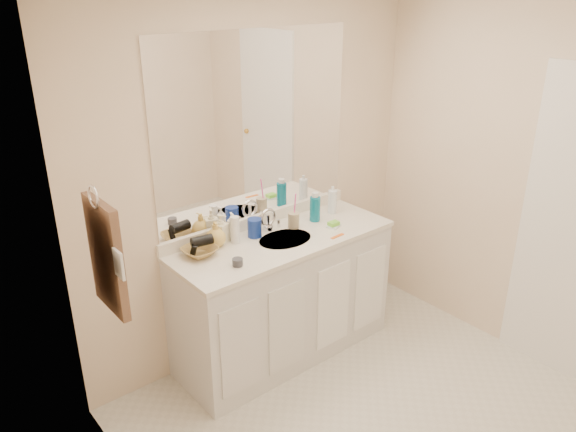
# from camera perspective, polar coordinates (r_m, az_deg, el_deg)

# --- Properties ---
(wall_back) EXTENTS (2.60, 0.02, 2.40)m
(wall_back) POSITION_cam_1_polar(r_m,az_deg,el_deg) (3.72, -3.19, 3.64)
(wall_back) COLOR #F5DDC0
(wall_back) RESTS_ON floor
(wall_left) EXTENTS (0.02, 2.60, 2.40)m
(wall_left) POSITION_cam_1_polar(r_m,az_deg,el_deg) (2.11, -10.75, -13.12)
(wall_left) COLOR #F5DDC0
(wall_left) RESTS_ON floor
(wall_right) EXTENTS (0.02, 2.60, 2.40)m
(wall_right) POSITION_cam_1_polar(r_m,az_deg,el_deg) (3.90, 24.62, 2.45)
(wall_right) COLOR #F5DDC0
(wall_right) RESTS_ON floor
(vanity_cabinet) EXTENTS (1.50, 0.55, 0.85)m
(vanity_cabinet) POSITION_cam_1_polar(r_m,az_deg,el_deg) (3.85, -0.48, -8.35)
(vanity_cabinet) COLOR silver
(vanity_cabinet) RESTS_ON floor
(countertop) EXTENTS (1.52, 0.57, 0.03)m
(countertop) POSITION_cam_1_polar(r_m,az_deg,el_deg) (3.65, -0.50, -2.44)
(countertop) COLOR white
(countertop) RESTS_ON vanity_cabinet
(backsplash) EXTENTS (1.52, 0.03, 0.08)m
(backsplash) POSITION_cam_1_polar(r_m,az_deg,el_deg) (3.81, -2.96, -0.39)
(backsplash) COLOR white
(backsplash) RESTS_ON countertop
(sink_basin) EXTENTS (0.37, 0.37, 0.02)m
(sink_basin) POSITION_cam_1_polar(r_m,az_deg,el_deg) (3.63, -0.30, -2.50)
(sink_basin) COLOR beige
(sink_basin) RESTS_ON countertop
(faucet) EXTENTS (0.02, 0.02, 0.11)m
(faucet) POSITION_cam_1_polar(r_m,az_deg,el_deg) (3.73, -2.05, -0.65)
(faucet) COLOR silver
(faucet) RESTS_ON countertop
(mirror) EXTENTS (1.48, 0.01, 1.20)m
(mirror) POSITION_cam_1_polar(r_m,az_deg,el_deg) (3.61, -3.26, 9.01)
(mirror) COLOR white
(mirror) RESTS_ON wall_back
(blue_mug) EXTENTS (0.11, 0.11, 0.12)m
(blue_mug) POSITION_cam_1_polar(r_m,az_deg,el_deg) (3.64, -3.42, -1.20)
(blue_mug) COLOR navy
(blue_mug) RESTS_ON countertop
(tan_cup) EXTENTS (0.09, 0.09, 0.11)m
(tan_cup) POSITION_cam_1_polar(r_m,az_deg,el_deg) (3.77, 0.57, -0.43)
(tan_cup) COLOR tan
(tan_cup) RESTS_ON countertop
(toothbrush) EXTENTS (0.02, 0.04, 0.19)m
(toothbrush) POSITION_cam_1_polar(r_m,az_deg,el_deg) (3.74, 0.70, 0.98)
(toothbrush) COLOR #FF43B1
(toothbrush) RESTS_ON tan_cup
(mouthwash_bottle) EXTENTS (0.08, 0.08, 0.17)m
(mouthwash_bottle) POSITION_cam_1_polar(r_m,az_deg,el_deg) (3.87, 2.76, 0.72)
(mouthwash_bottle) COLOR #0B6A87
(mouthwash_bottle) RESTS_ON countertop
(clear_pump_bottle) EXTENTS (0.07, 0.07, 0.17)m
(clear_pump_bottle) POSITION_cam_1_polar(r_m,az_deg,el_deg) (4.01, 4.53, 1.46)
(clear_pump_bottle) COLOR white
(clear_pump_bottle) RESTS_ON countertop
(soap_dish) EXTENTS (0.11, 0.10, 0.01)m
(soap_dish) POSITION_cam_1_polar(r_m,az_deg,el_deg) (3.81, 4.65, -1.02)
(soap_dish) COLOR white
(soap_dish) RESTS_ON countertop
(green_soap) EXTENTS (0.07, 0.05, 0.03)m
(green_soap) POSITION_cam_1_polar(r_m,az_deg,el_deg) (3.80, 4.66, -0.76)
(green_soap) COLOR #77DA35
(green_soap) RESTS_ON soap_dish
(orange_comb) EXTENTS (0.11, 0.03, 0.00)m
(orange_comb) POSITION_cam_1_polar(r_m,az_deg,el_deg) (3.67, 5.04, -2.05)
(orange_comb) COLOR orange
(orange_comb) RESTS_ON countertop
(dark_jar) EXTENTS (0.08, 0.08, 0.04)m
(dark_jar) POSITION_cam_1_polar(r_m,az_deg,el_deg) (3.30, -5.14, -4.70)
(dark_jar) COLOR #393941
(dark_jar) RESTS_ON countertop
(extra_white_bottle) EXTENTS (0.06, 0.06, 0.18)m
(extra_white_bottle) POSITION_cam_1_polar(r_m,az_deg,el_deg) (3.55, -5.40, -1.40)
(extra_white_bottle) COLOR white
(extra_white_bottle) RESTS_ON countertop
(soap_bottle_white) EXTENTS (0.08, 0.08, 0.18)m
(soap_bottle_white) POSITION_cam_1_polar(r_m,az_deg,el_deg) (3.61, -5.72, -1.00)
(soap_bottle_white) COLOR white
(soap_bottle_white) RESTS_ON countertop
(soap_bottle_cream) EXTENTS (0.11, 0.11, 0.19)m
(soap_bottle_cream) POSITION_cam_1_polar(r_m,az_deg,el_deg) (3.57, -6.84, -1.24)
(soap_bottle_cream) COLOR #FFF6CF
(soap_bottle_cream) RESTS_ON countertop
(soap_bottle_yellow) EXTENTS (0.16, 0.16, 0.16)m
(soap_bottle_yellow) POSITION_cam_1_polar(r_m,az_deg,el_deg) (3.53, -7.36, -1.84)
(soap_bottle_yellow) COLOR #E8C05A
(soap_bottle_yellow) RESTS_ON countertop
(wicker_basket) EXTENTS (0.24, 0.24, 0.05)m
(wicker_basket) POSITION_cam_1_polar(r_m,az_deg,el_deg) (3.45, -8.96, -3.57)
(wicker_basket) COLOR olive
(wicker_basket) RESTS_ON countertop
(hair_dryer) EXTENTS (0.14, 0.08, 0.07)m
(hair_dryer) POSITION_cam_1_polar(r_m,az_deg,el_deg) (3.43, -8.74, -2.51)
(hair_dryer) COLOR black
(hair_dryer) RESTS_ON wicker_basket
(towel_ring) EXTENTS (0.01, 0.11, 0.11)m
(towel_ring) POSITION_cam_1_polar(r_m,az_deg,el_deg) (2.60, -19.18, 1.85)
(towel_ring) COLOR silver
(towel_ring) RESTS_ON wall_left
(hand_towel) EXTENTS (0.04, 0.32, 0.55)m
(hand_towel) POSITION_cam_1_polar(r_m,az_deg,el_deg) (2.72, -17.98, -3.94)
(hand_towel) COLOR #4F382A
(hand_towel) RESTS_ON towel_ring
(switch_plate) EXTENTS (0.01, 0.08, 0.13)m
(switch_plate) POSITION_cam_1_polar(r_m,az_deg,el_deg) (2.52, -16.82, -4.70)
(switch_plate) COLOR white
(switch_plate) RESTS_ON wall_left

